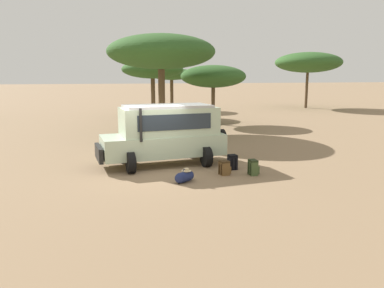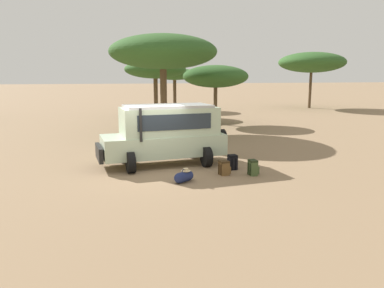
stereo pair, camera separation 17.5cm
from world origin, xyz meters
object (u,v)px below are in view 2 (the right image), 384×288
object	(u,v)px
backpack_beside_front_wheel	(224,168)
acacia_tree_far_right	(216,77)
acacia_tree_right_mid	(175,74)
safari_vehicle	(166,133)
duffel_bag_low_black_case	(184,177)
acacia_tree_centre_back	(155,70)
backpack_near_rear_wheel	(253,168)
acacia_tree_distant_right	(312,62)
acacia_tree_left_mid	(163,52)
backpack_cluster_center	(232,162)

from	to	relation	value
backpack_beside_front_wheel	acacia_tree_far_right	bearing A→B (deg)	72.80
backpack_beside_front_wheel	acacia_tree_right_mid	xyz separation A→B (m)	(3.89, 26.14, 3.48)
safari_vehicle	acacia_tree_right_mid	bearing A→B (deg)	76.75
duffel_bag_low_black_case	acacia_tree_right_mid	world-z (taller)	acacia_tree_right_mid
acacia_tree_centre_back	backpack_near_rear_wheel	bearing A→B (deg)	-89.77
backpack_near_rear_wheel	acacia_tree_centre_back	bearing A→B (deg)	90.23
safari_vehicle	acacia_tree_far_right	distance (m)	13.49
backpack_near_rear_wheel	acacia_tree_distant_right	xyz separation A→B (m)	(18.10, 25.10, 4.75)
backpack_near_rear_wheel	acacia_tree_left_mid	distance (m)	12.12
duffel_bag_low_black_case	backpack_cluster_center	bearing A→B (deg)	27.97
backpack_cluster_center	duffel_bag_low_black_case	distance (m)	2.53
duffel_bag_low_black_case	acacia_tree_left_mid	xyz separation A→B (m)	(1.45, 11.28, 4.84)
safari_vehicle	backpack_cluster_center	distance (m)	2.97
acacia_tree_far_right	backpack_beside_front_wheel	bearing A→B (deg)	-107.20
safari_vehicle	acacia_tree_right_mid	distance (m)	24.67
backpack_beside_front_wheel	acacia_tree_distant_right	world-z (taller)	acacia_tree_distant_right
safari_vehicle	backpack_cluster_center	bearing A→B (deg)	-34.30
acacia_tree_left_mid	acacia_tree_far_right	size ratio (longest dim) A/B	1.46
backpack_cluster_center	backpack_near_rear_wheel	world-z (taller)	backpack_cluster_center
safari_vehicle	acacia_tree_centre_back	distance (m)	18.59
acacia_tree_centre_back	acacia_tree_far_right	size ratio (longest dim) A/B	1.10
acacia_tree_far_right	backpack_cluster_center	bearing A→B (deg)	-105.74
acacia_tree_left_mid	acacia_tree_distant_right	bearing A→B (deg)	35.98
duffel_bag_low_black_case	acacia_tree_right_mid	size ratio (longest dim) A/B	0.15
backpack_cluster_center	acacia_tree_distant_right	bearing A→B (deg)	52.46
backpack_cluster_center	acacia_tree_far_right	distance (m)	14.30
acacia_tree_centre_back	safari_vehicle	bearing A→B (deg)	-98.31
backpack_near_rear_wheel	acacia_tree_right_mid	distance (m)	26.84
backpack_near_rear_wheel	duffel_bag_low_black_case	distance (m)	2.67
safari_vehicle	backpack_near_rear_wheel	world-z (taller)	safari_vehicle
duffel_bag_low_black_case	acacia_tree_right_mid	distance (m)	27.46
acacia_tree_right_mid	acacia_tree_centre_back	bearing A→B (deg)	-117.45
backpack_beside_front_wheel	acacia_tree_left_mid	bearing A→B (deg)	91.06
acacia_tree_right_mid	backpack_near_rear_wheel	bearing A→B (deg)	-96.22
acacia_tree_centre_back	acacia_tree_right_mid	distance (m)	6.45
acacia_tree_left_mid	acacia_tree_right_mid	distance (m)	15.96
acacia_tree_centre_back	acacia_tree_left_mid	bearing A→B (deg)	-96.61
acacia_tree_right_mid	acacia_tree_far_right	distance (m)	12.08
safari_vehicle	acacia_tree_distant_right	bearing A→B (deg)	47.24
acacia_tree_left_mid	acacia_tree_far_right	xyz separation A→B (m)	(4.55, 3.31, -1.49)
acacia_tree_far_right	acacia_tree_distant_right	world-z (taller)	acacia_tree_distant_right
duffel_bag_low_black_case	acacia_tree_centre_back	world-z (taller)	acacia_tree_centre_back
acacia_tree_right_mid	acacia_tree_left_mid	bearing A→B (deg)	-104.89
backpack_beside_front_wheel	acacia_tree_centre_back	bearing A→B (deg)	87.42
backpack_cluster_center	acacia_tree_centre_back	bearing A→B (deg)	89.00
safari_vehicle	duffel_bag_low_black_case	distance (m)	2.98
safari_vehicle	acacia_tree_right_mid	world-z (taller)	acacia_tree_right_mid
backpack_beside_front_wheel	acacia_tree_left_mid	world-z (taller)	acacia_tree_left_mid
acacia_tree_far_right	safari_vehicle	bearing A→B (deg)	-117.24
backpack_near_rear_wheel	duffel_bag_low_black_case	xyz separation A→B (m)	(-2.66, -0.20, -0.09)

